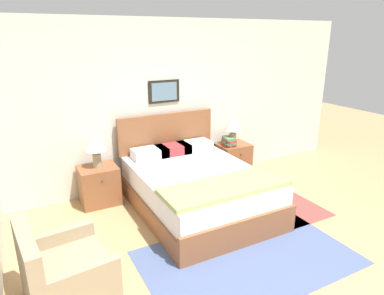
% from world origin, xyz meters
% --- Properties ---
extents(ground_plane, '(16.00, 16.00, 0.00)m').
position_xyz_m(ground_plane, '(0.00, 0.00, 0.00)').
color(ground_plane, tan).
extents(wall_back, '(7.18, 0.09, 2.60)m').
position_xyz_m(wall_back, '(0.00, 2.87, 1.30)').
color(wall_back, beige).
rests_on(wall_back, ground_plane).
extents(area_rug_main, '(2.30, 1.45, 0.01)m').
position_xyz_m(area_rug_main, '(0.01, 0.47, 0.00)').
color(area_rug_main, '#47567F').
rests_on(area_rug_main, ground_plane).
extents(area_rug_bedside, '(0.85, 1.39, 0.01)m').
position_xyz_m(area_rug_bedside, '(1.22, 1.36, 0.00)').
color(area_rug_bedside, brown).
rests_on(area_rug_bedside, ground_plane).
extents(bed, '(1.59, 2.13, 1.18)m').
position_xyz_m(bed, '(0.05, 1.74, 0.32)').
color(bed, brown).
rests_on(bed, ground_plane).
extents(armchair, '(0.79, 0.86, 0.81)m').
position_xyz_m(armchair, '(-1.86, 0.73, 0.28)').
color(armchair, '#998466').
rests_on(armchair, ground_plane).
extents(nightstand_near_window, '(0.54, 0.48, 0.56)m').
position_xyz_m(nightstand_near_window, '(-1.11, 2.56, 0.28)').
color(nightstand_near_window, brown).
rests_on(nightstand_near_window, ground_plane).
extents(nightstand_by_door, '(0.54, 0.48, 0.56)m').
position_xyz_m(nightstand_by_door, '(1.22, 2.56, 0.28)').
color(nightstand_by_door, brown).
rests_on(nightstand_by_door, ground_plane).
extents(table_lamp_near_window, '(0.29, 0.29, 0.50)m').
position_xyz_m(table_lamp_near_window, '(-1.11, 2.57, 0.90)').
color(table_lamp_near_window, gray).
rests_on(table_lamp_near_window, nightstand_near_window).
extents(table_lamp_by_door, '(0.29, 0.29, 0.50)m').
position_xyz_m(table_lamp_by_door, '(1.21, 2.57, 0.90)').
color(table_lamp_by_door, gray).
rests_on(table_lamp_by_door, nightstand_by_door).
extents(book_thick_bottom, '(0.20, 0.25, 0.04)m').
position_xyz_m(book_thick_bottom, '(1.10, 2.51, 0.58)').
color(book_thick_bottom, '#B7332D').
rests_on(book_thick_bottom, nightstand_by_door).
extents(book_hardcover_middle, '(0.21, 0.27, 0.04)m').
position_xyz_m(book_hardcover_middle, '(1.10, 2.51, 0.62)').
color(book_hardcover_middle, '#4C7551').
rests_on(book_hardcover_middle, book_thick_bottom).
extents(book_novel_upper, '(0.15, 0.26, 0.03)m').
position_xyz_m(book_novel_upper, '(1.10, 2.51, 0.65)').
color(book_novel_upper, '#B7332D').
rests_on(book_novel_upper, book_hardcover_middle).
extents(book_slim_near_top, '(0.20, 0.28, 0.04)m').
position_xyz_m(book_slim_near_top, '(1.10, 2.51, 0.69)').
color(book_slim_near_top, '#4C7551').
rests_on(book_slim_near_top, book_novel_upper).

